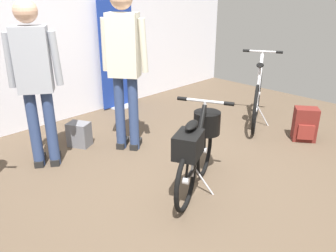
{
  "coord_description": "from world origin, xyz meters",
  "views": [
    {
      "loc": [
        -2.08,
        -1.8,
        1.75
      ],
      "look_at": [
        0.02,
        0.29,
        0.55
      ],
      "focal_mm": 36.66,
      "sensor_mm": 36.0,
      "label": 1
    }
  ],
  "objects_px": {
    "folding_bike_foreground": "(198,146)",
    "visitor_browsing": "(35,77)",
    "backpack_on_floor": "(80,134)",
    "handbag_on_floor": "(305,125)",
    "floor_banner_stand": "(117,62)",
    "display_bike_left": "(257,98)",
    "visitor_near_wall": "(124,61)"
  },
  "relations": [
    {
      "from": "folding_bike_foreground",
      "to": "visitor_browsing",
      "type": "xyz_separation_m",
      "value": [
        -0.78,
        1.4,
        0.53
      ]
    },
    {
      "from": "backpack_on_floor",
      "to": "handbag_on_floor",
      "type": "height_order",
      "value": "handbag_on_floor"
    },
    {
      "from": "floor_banner_stand",
      "to": "handbag_on_floor",
      "type": "xyz_separation_m",
      "value": [
        0.8,
        -2.63,
        -0.51
      ]
    },
    {
      "from": "display_bike_left",
      "to": "handbag_on_floor",
      "type": "distance_m",
      "value": 0.74
    },
    {
      "from": "backpack_on_floor",
      "to": "visitor_browsing",
      "type": "bearing_deg",
      "value": -161.07
    },
    {
      "from": "floor_banner_stand",
      "to": "visitor_near_wall",
      "type": "height_order",
      "value": "visitor_near_wall"
    },
    {
      "from": "floor_banner_stand",
      "to": "visitor_near_wall",
      "type": "distance_m",
      "value": 1.57
    },
    {
      "from": "floor_banner_stand",
      "to": "backpack_on_floor",
      "type": "xyz_separation_m",
      "value": [
        -1.22,
        -0.82,
        -0.57
      ]
    },
    {
      "from": "floor_banner_stand",
      "to": "handbag_on_floor",
      "type": "bearing_deg",
      "value": -73.06
    },
    {
      "from": "folding_bike_foreground",
      "to": "display_bike_left",
      "type": "distance_m",
      "value": 1.87
    },
    {
      "from": "display_bike_left",
      "to": "visitor_near_wall",
      "type": "xyz_separation_m",
      "value": [
        -1.73,
        0.63,
        0.66
      ]
    },
    {
      "from": "floor_banner_stand",
      "to": "visitor_near_wall",
      "type": "xyz_separation_m",
      "value": [
        -0.86,
        -1.28,
        0.32
      ]
    },
    {
      "from": "display_bike_left",
      "to": "visitor_browsing",
      "type": "relative_size",
      "value": 0.74
    },
    {
      "from": "visitor_near_wall",
      "to": "backpack_on_floor",
      "type": "bearing_deg",
      "value": 127.95
    },
    {
      "from": "visitor_near_wall",
      "to": "backpack_on_floor",
      "type": "xyz_separation_m",
      "value": [
        -0.36,
        0.46,
        -0.88
      ]
    },
    {
      "from": "visitor_browsing",
      "to": "handbag_on_floor",
      "type": "bearing_deg",
      "value": -32.92
    },
    {
      "from": "floor_banner_stand",
      "to": "folding_bike_foreground",
      "type": "height_order",
      "value": "floor_banner_stand"
    },
    {
      "from": "floor_banner_stand",
      "to": "display_bike_left",
      "type": "height_order",
      "value": "floor_banner_stand"
    },
    {
      "from": "floor_banner_stand",
      "to": "visitor_browsing",
      "type": "distance_m",
      "value": 2.0
    },
    {
      "from": "floor_banner_stand",
      "to": "handbag_on_floor",
      "type": "relative_size",
      "value": 3.87
    },
    {
      "from": "visitor_near_wall",
      "to": "handbag_on_floor",
      "type": "distance_m",
      "value": 2.29
    },
    {
      "from": "folding_bike_foreground",
      "to": "visitor_near_wall",
      "type": "height_order",
      "value": "visitor_near_wall"
    },
    {
      "from": "handbag_on_floor",
      "to": "display_bike_left",
      "type": "bearing_deg",
      "value": 84.91
    },
    {
      "from": "folding_bike_foreground",
      "to": "backpack_on_floor",
      "type": "height_order",
      "value": "folding_bike_foreground"
    },
    {
      "from": "display_bike_left",
      "to": "backpack_on_floor",
      "type": "xyz_separation_m",
      "value": [
        -2.08,
        1.09,
        -0.22
      ]
    },
    {
      "from": "floor_banner_stand",
      "to": "display_bike_left",
      "type": "distance_m",
      "value": 2.13
    },
    {
      "from": "handbag_on_floor",
      "to": "folding_bike_foreground",
      "type": "bearing_deg",
      "value": 172.5
    },
    {
      "from": "folding_bike_foreground",
      "to": "visitor_near_wall",
      "type": "bearing_deg",
      "value": 85.72
    },
    {
      "from": "backpack_on_floor",
      "to": "handbag_on_floor",
      "type": "distance_m",
      "value": 2.71
    },
    {
      "from": "visitor_near_wall",
      "to": "visitor_browsing",
      "type": "height_order",
      "value": "visitor_near_wall"
    },
    {
      "from": "visitor_browsing",
      "to": "backpack_on_floor",
      "type": "relative_size",
      "value": 5.51
    },
    {
      "from": "visitor_near_wall",
      "to": "visitor_browsing",
      "type": "bearing_deg",
      "value": 161.62
    }
  ]
}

